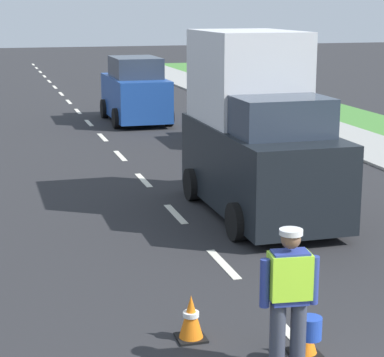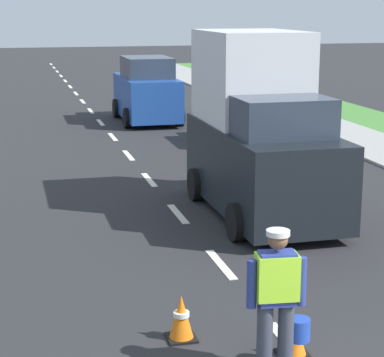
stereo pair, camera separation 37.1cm
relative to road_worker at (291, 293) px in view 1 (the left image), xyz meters
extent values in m
plane|color=#28282B|center=(0.39, 18.83, -0.93)|extent=(96.00, 96.00, 0.00)
cube|color=silver|center=(0.39, 0.53, -0.93)|extent=(0.14, 1.40, 0.01)
cube|color=silver|center=(0.39, 3.53, -0.93)|extent=(0.14, 1.40, 0.01)
cube|color=silver|center=(0.39, 6.53, -0.93)|extent=(0.14, 1.40, 0.01)
cube|color=silver|center=(0.39, 9.53, -0.93)|extent=(0.14, 1.40, 0.01)
cube|color=silver|center=(0.39, 12.53, -0.93)|extent=(0.14, 1.40, 0.01)
cube|color=silver|center=(0.39, 15.53, -0.93)|extent=(0.14, 1.40, 0.01)
cube|color=silver|center=(0.39, 18.53, -0.93)|extent=(0.14, 1.40, 0.01)
cube|color=silver|center=(0.39, 21.53, -0.93)|extent=(0.14, 1.40, 0.01)
cube|color=silver|center=(0.39, 24.53, -0.93)|extent=(0.14, 1.40, 0.01)
cube|color=silver|center=(0.39, 27.53, -0.93)|extent=(0.14, 1.40, 0.01)
cube|color=silver|center=(0.39, 30.53, -0.93)|extent=(0.14, 1.40, 0.01)
cube|color=silver|center=(0.39, 33.53, -0.93)|extent=(0.14, 1.40, 0.01)
cube|color=silver|center=(0.39, 36.53, -0.93)|extent=(0.14, 1.40, 0.01)
cube|color=silver|center=(0.39, 39.53, -0.93)|extent=(0.14, 1.40, 0.01)
cube|color=silver|center=(0.39, 42.53, -0.93)|extent=(0.14, 1.40, 0.01)
cube|color=silver|center=(0.39, 45.53, -0.93)|extent=(0.14, 1.40, 0.01)
cylinder|color=#383D4C|center=(-0.14, 0.01, -0.52)|extent=(0.18, 0.18, 0.82)
cylinder|color=#383D4C|center=(0.09, -0.02, -0.52)|extent=(0.18, 0.18, 0.82)
cube|color=navy|center=(-0.02, -0.01, 0.19)|extent=(0.42, 0.28, 0.60)
cube|color=#A5EA33|center=(-0.02, -0.01, 0.21)|extent=(0.49, 0.33, 0.51)
cylinder|color=navy|center=(-0.30, 0.02, 0.14)|extent=(0.11, 0.11, 0.55)
cylinder|color=navy|center=(0.25, -0.04, 0.14)|extent=(0.11, 0.11, 0.55)
sphere|color=brown|center=(-0.02, -0.01, 0.63)|extent=(0.22, 0.22, 0.22)
cylinder|color=silver|center=(-0.02, -0.01, 0.71)|extent=(0.26, 0.26, 0.06)
cylinder|color=#2347B7|center=(0.28, 0.06, -0.48)|extent=(0.26, 0.26, 0.26)
cube|color=black|center=(0.33, 0.31, -0.92)|extent=(0.36, 0.36, 0.03)
cone|color=orange|center=(0.33, 0.31, -0.67)|extent=(0.30, 0.30, 0.47)
cylinder|color=white|center=(0.33, 0.31, -0.64)|extent=(0.20, 0.20, 0.06)
cube|color=black|center=(-0.84, 1.07, -0.92)|extent=(0.36, 0.36, 0.03)
cone|color=orange|center=(-0.84, 1.07, -0.63)|extent=(0.30, 0.30, 0.54)
cylinder|color=white|center=(-0.84, 1.07, -0.60)|extent=(0.20, 0.20, 0.06)
cube|color=black|center=(1.97, 6.06, 0.03)|extent=(1.90, 4.60, 1.56)
cube|color=#2D3847|center=(1.97, 5.26, 1.16)|extent=(1.67, 1.61, 0.70)
cube|color=silver|center=(1.97, 6.87, 1.71)|extent=(1.81, 2.53, 1.80)
cylinder|color=black|center=(1.00, 7.49, -0.59)|extent=(0.22, 0.68, 0.68)
cylinder|color=black|center=(2.94, 7.49, -0.59)|extent=(0.22, 0.68, 0.68)
cylinder|color=black|center=(1.00, 4.64, -0.59)|extent=(0.22, 0.68, 0.68)
cylinder|color=black|center=(2.94, 4.64, -0.59)|extent=(0.22, 0.68, 0.68)
cube|color=gray|center=(4.57, 13.06, -0.11)|extent=(1.64, 3.95, 1.28)
cube|color=#2D3847|center=(4.57, 12.96, 0.88)|extent=(1.44, 2.17, 0.70)
cylinder|color=black|center=(3.73, 14.28, -0.59)|extent=(0.22, 0.68, 0.68)
cylinder|color=black|center=(5.41, 14.28, -0.59)|extent=(0.22, 0.68, 0.68)
cylinder|color=black|center=(3.73, 11.83, -0.59)|extent=(0.22, 0.68, 0.68)
cylinder|color=black|center=(5.41, 11.83, -0.59)|extent=(0.22, 0.68, 0.68)
cube|color=#1E4799|center=(2.03, 18.38, -0.05)|extent=(1.77, 3.99, 1.39)
cube|color=#2D3847|center=(2.03, 18.28, 0.99)|extent=(1.56, 2.20, 0.70)
cylinder|color=black|center=(1.12, 19.62, -0.59)|extent=(0.22, 0.68, 0.68)
cylinder|color=black|center=(2.93, 19.62, -0.59)|extent=(0.22, 0.68, 0.68)
cylinder|color=black|center=(1.12, 17.14, -0.59)|extent=(0.22, 0.68, 0.68)
cylinder|color=black|center=(2.93, 17.14, -0.59)|extent=(0.22, 0.68, 0.68)
camera|label=1|loc=(-3.14, -7.04, 3.10)|focal=69.02mm
camera|label=2|loc=(-2.78, -7.13, 3.10)|focal=69.02mm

